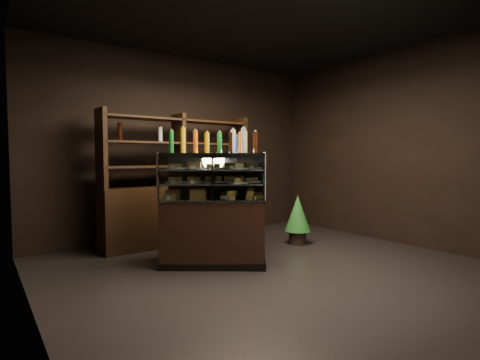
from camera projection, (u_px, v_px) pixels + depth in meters
name	position (u px, v px, depth m)	size (l,w,h in m)	color
ground	(281.00, 272.00, 4.34)	(5.00, 5.00, 0.00)	black
room_shell	(282.00, 104.00, 4.22)	(5.02, 5.02, 3.01)	black
display_case	(228.00, 224.00, 4.82)	(1.81, 1.40, 1.40)	black
food_display	(228.00, 177.00, 4.79)	(1.44, 1.02, 0.43)	#B78541
bottles_top	(227.00, 142.00, 4.76)	(1.27, 0.88, 0.30)	#0F38B2
potted_conifer	(298.00, 213.00, 5.76)	(0.40, 0.40, 0.85)	black
back_shelving	(179.00, 204.00, 5.80)	(2.41, 0.50, 2.00)	black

